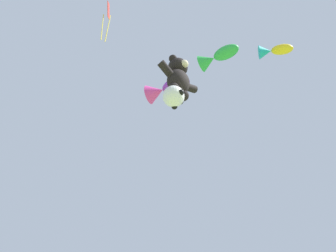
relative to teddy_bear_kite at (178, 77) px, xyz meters
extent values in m
ellipsoid|color=black|center=(0.00, 0.01, -0.26)|extent=(0.93, 0.79, 1.13)
sphere|color=black|center=(0.00, 0.01, 0.58)|extent=(0.78, 0.78, 0.78)
sphere|color=beige|center=(0.00, -0.32, 0.52)|extent=(0.33, 0.33, 0.33)
sphere|color=black|center=(-0.28, 0.01, 0.88)|extent=(0.32, 0.32, 0.32)
cylinder|color=black|center=(-0.68, 0.01, -0.07)|extent=(0.67, 0.30, 0.53)
sphere|color=black|center=(-0.26, 0.01, -0.80)|extent=(0.42, 0.42, 0.42)
sphere|color=black|center=(0.28, 0.01, 0.88)|extent=(0.32, 0.32, 0.32)
cylinder|color=black|center=(0.68, 0.01, -0.07)|extent=(0.67, 0.30, 0.53)
sphere|color=black|center=(0.26, 0.01, -0.80)|extent=(0.42, 0.42, 0.42)
sphere|color=white|center=(-0.33, -0.05, -1.32)|extent=(0.78, 0.78, 0.78)
sphere|color=black|center=(0.03, -0.05, -1.32)|extent=(0.22, 0.22, 0.22)
sphere|color=black|center=(-0.41, 0.19, -1.06)|extent=(0.22, 0.22, 0.22)
sphere|color=black|center=(-0.33, -0.40, -1.37)|extent=(0.22, 0.22, 0.22)
sphere|color=black|center=(-0.16, 0.08, -1.61)|extent=(0.22, 0.22, 0.22)
ellipsoid|color=purple|center=(2.06, 2.03, 2.73)|extent=(1.21, 1.61, 0.67)
cone|color=#E53F9E|center=(1.70, 3.08, 2.73)|extent=(1.18, 1.06, 0.98)
sphere|color=black|center=(2.21, 1.60, 2.91)|extent=(0.17, 0.17, 0.17)
ellipsoid|color=green|center=(2.74, -0.62, 3.50)|extent=(0.95, 1.39, 0.58)
cone|color=green|center=(2.51, 0.34, 3.50)|extent=(0.98, 0.87, 0.85)
sphere|color=black|center=(2.83, -1.01, 3.65)|extent=(0.15, 0.15, 0.15)
ellipsoid|color=yellow|center=(3.76, -2.83, 2.65)|extent=(0.96, 1.07, 0.42)
cone|color=#19ADB2|center=(3.34, -2.22, 2.65)|extent=(0.81, 0.79, 0.62)
sphere|color=black|center=(3.94, -3.08, 2.76)|extent=(0.11, 0.11, 0.11)
cube|color=red|center=(-2.33, 2.03, 4.28)|extent=(0.69, 0.73, 0.98)
cylinder|color=yellow|center=(-2.45, 2.06, 2.91)|extent=(0.03, 0.25, 2.11)
cylinder|color=yellow|center=(-2.21, 2.02, 3.01)|extent=(0.03, 0.08, 1.91)
camera|label=1|loc=(-7.01, -6.35, -10.78)|focal=40.00mm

